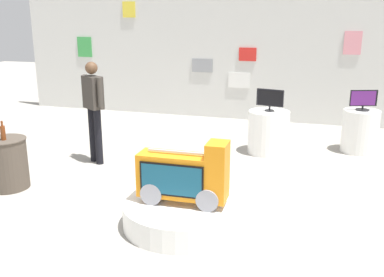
% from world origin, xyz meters
% --- Properties ---
extents(ground_plane, '(30.00, 30.00, 0.00)m').
position_xyz_m(ground_plane, '(0.00, 0.00, 0.00)').
color(ground_plane, '#9E998E').
extents(back_wall_display, '(11.60, 0.13, 3.16)m').
position_xyz_m(back_wall_display, '(-0.00, 5.18, 1.58)').
color(back_wall_display, silver).
rests_on(back_wall_display, ground).
extents(main_display_pedestal, '(1.42, 1.42, 0.29)m').
position_xyz_m(main_display_pedestal, '(0.19, -0.49, 0.14)').
color(main_display_pedestal, white).
rests_on(main_display_pedestal, ground).
extents(novelty_firetruck_tv, '(1.05, 0.39, 0.76)m').
position_xyz_m(novelty_firetruck_tv, '(0.21, -0.50, 0.60)').
color(novelty_firetruck_tv, gray).
rests_on(novelty_firetruck_tv, main_display_pedestal).
extents(display_pedestal_left_rear, '(0.64, 0.64, 0.77)m').
position_xyz_m(display_pedestal_left_rear, '(2.38, 3.20, 0.39)').
color(display_pedestal_left_rear, white).
rests_on(display_pedestal_left_rear, ground).
extents(tv_on_left_rear, '(0.47, 0.24, 0.37)m').
position_xyz_m(tv_on_left_rear, '(2.38, 3.19, 0.96)').
color(tv_on_left_rear, black).
rests_on(tv_on_left_rear, display_pedestal_left_rear).
extents(display_pedestal_center_rear, '(0.73, 0.73, 0.77)m').
position_xyz_m(display_pedestal_center_rear, '(0.79, 2.65, 0.39)').
color(display_pedestal_center_rear, white).
rests_on(display_pedestal_center_rear, ground).
extents(tv_on_center_rear, '(0.48, 0.16, 0.39)m').
position_xyz_m(tv_on_center_rear, '(0.79, 2.65, 0.99)').
color(tv_on_center_rear, black).
rests_on(tv_on_center_rear, display_pedestal_center_rear).
extents(side_table_round, '(0.60, 0.60, 0.73)m').
position_xyz_m(side_table_round, '(-2.58, -0.11, 0.37)').
color(side_table_round, '#4C4238').
rests_on(side_table_round, ground).
extents(bottle_on_side_table, '(0.07, 0.07, 0.27)m').
position_xyz_m(bottle_on_side_table, '(-2.54, -0.16, 0.84)').
color(bottle_on_side_table, brown).
rests_on(bottle_on_side_table, side_table_round).
extents(shopper_browsing_near_truck, '(0.48, 0.38, 1.69)m').
position_xyz_m(shopper_browsing_near_truck, '(-1.91, 1.27, 1.00)').
color(shopper_browsing_near_truck, black).
rests_on(shopper_browsing_near_truck, ground).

